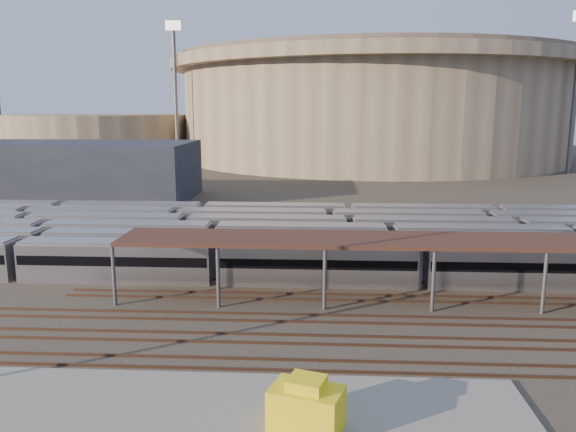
# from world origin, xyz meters

# --- Properties ---
(ground) EXTENTS (420.00, 420.00, 0.00)m
(ground) POSITION_xyz_m (0.00, 0.00, 0.00)
(ground) COLOR #383026
(ground) RESTS_ON ground
(apron) EXTENTS (50.00, 9.00, 0.20)m
(apron) POSITION_xyz_m (-5.00, -15.00, 0.10)
(apron) COLOR gray
(apron) RESTS_ON ground
(subway_trains) EXTENTS (120.41, 23.90, 3.60)m
(subway_trains) POSITION_xyz_m (-4.33, 18.50, 1.80)
(subway_trains) COLOR #A3A3A8
(subway_trains) RESTS_ON ground
(inspection_shed) EXTENTS (60.30, 6.00, 5.30)m
(inspection_shed) POSITION_xyz_m (22.00, 4.00, 4.98)
(inspection_shed) COLOR #58585D
(inspection_shed) RESTS_ON ground
(empty_tracks) EXTENTS (170.00, 9.62, 0.18)m
(empty_tracks) POSITION_xyz_m (0.00, -5.00, 0.09)
(empty_tracks) COLOR #4C3323
(empty_tracks) RESTS_ON ground
(stadium) EXTENTS (124.00, 124.00, 32.50)m
(stadium) POSITION_xyz_m (25.00, 140.00, 16.47)
(stadium) COLOR gray
(stadium) RESTS_ON ground
(secondary_arena) EXTENTS (56.00, 56.00, 14.00)m
(secondary_arena) POSITION_xyz_m (-60.00, 130.00, 7.00)
(secondary_arena) COLOR gray
(secondary_arena) RESTS_ON ground
(service_building) EXTENTS (42.00, 20.00, 10.00)m
(service_building) POSITION_xyz_m (-35.00, 55.00, 5.00)
(service_building) COLOR #1E232D
(service_building) RESTS_ON ground
(floodlight_0) EXTENTS (4.00, 1.00, 38.40)m
(floodlight_0) POSITION_xyz_m (-30.00, 110.00, 20.65)
(floodlight_0) COLOR #58585D
(floodlight_0) RESTS_ON ground
(floodlight_2) EXTENTS (4.00, 1.00, 38.40)m
(floodlight_2) POSITION_xyz_m (70.00, 100.00, 20.65)
(floodlight_2) COLOR #58585D
(floodlight_2) RESTS_ON ground
(floodlight_3) EXTENTS (4.00, 1.00, 38.40)m
(floodlight_3) POSITION_xyz_m (-10.00, 160.00, 20.65)
(floodlight_3) COLOR #58585D
(floodlight_3) RESTS_ON ground
(yellow_equipment) EXTENTS (4.01, 3.16, 2.19)m
(yellow_equipment) POSITION_xyz_m (8.10, -16.29, 1.30)
(yellow_equipment) COLOR yellow
(yellow_equipment) RESTS_ON apron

